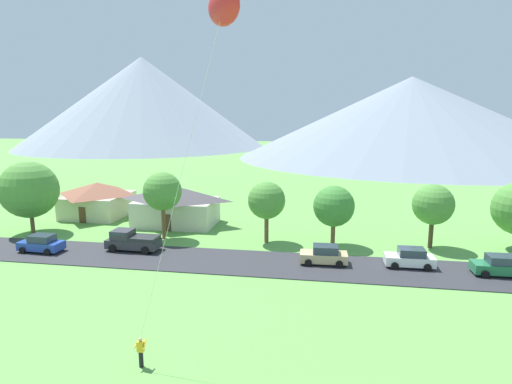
{
  "coord_description": "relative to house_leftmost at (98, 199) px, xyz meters",
  "views": [
    {
      "loc": [
        6.04,
        -8.12,
        13.3
      ],
      "look_at": [
        1.18,
        21.31,
        7.77
      ],
      "focal_mm": 29.57,
      "sensor_mm": 36.0,
      "label": 1
    }
  ],
  "objects": [
    {
      "name": "tree_far_right",
      "position": [
        30.48,
        -8.11,
        1.82
      ],
      "size": [
        4.16,
        4.16,
        6.24
      ],
      "color": "brown",
      "rests_on": "ground"
    },
    {
      "name": "tree_right_of_center",
      "position": [
        40.18,
        -7.22,
        2.14
      ],
      "size": [
        4.03,
        4.03,
        6.5
      ],
      "color": "#4C3823",
      "rests_on": "ground"
    },
    {
      "name": "parked_car_tan_west_end",
      "position": [
        29.63,
        -13.75,
        -1.45
      ],
      "size": [
        4.26,
        2.2,
        1.68
      ],
      "color": "tan",
      "rests_on": "road_strip"
    },
    {
      "name": "parked_car_blue_mid_east",
      "position": [
        2.38,
        -14.82,
        -1.45
      ],
      "size": [
        4.26,
        2.2,
        1.68
      ],
      "color": "#2847A8",
      "rests_on": "road_strip"
    },
    {
      "name": "kite_flyer_with_kite",
      "position": [
        24.04,
        -27.92,
        16.11
      ],
      "size": [
        5.79,
        5.12,
        19.72
      ],
      "color": "black",
      "rests_on": "ground"
    },
    {
      "name": "tree_left_of_center",
      "position": [
        23.62,
        -8.06,
        2.18
      ],
      "size": [
        3.9,
        3.9,
        6.48
      ],
      "color": "brown",
      "rests_on": "ground"
    },
    {
      "name": "parked_car_green_mid_west",
      "position": [
        44.08,
        -14.14,
        -1.45
      ],
      "size": [
        4.22,
        2.12,
        1.68
      ],
      "color": "#237042",
      "rests_on": "road_strip"
    },
    {
      "name": "house_leftmost",
      "position": [
        0.0,
        0.0,
        0.0
      ],
      "size": [
        7.91,
        8.2,
        4.48
      ],
      "color": "beige",
      "rests_on": "ground"
    },
    {
      "name": "pickup_truck_charcoal_west_side",
      "position": [
        10.92,
        -12.97,
        -1.26
      ],
      "size": [
        5.25,
        2.43,
        1.99
      ],
      "color": "#333338",
      "rests_on": "road_strip"
    },
    {
      "name": "tree_near_left",
      "position": [
        12.5,
        -8.55,
        2.88
      ],
      "size": [
        4.1,
        4.1,
        7.29
      ],
      "color": "brown",
      "rests_on": "ground"
    },
    {
      "name": "mountain_west_ridge",
      "position": [
        -43.95,
        113.93,
        15.54
      ],
      "size": [
        98.04,
        98.04,
        35.73
      ],
      "primitive_type": "cone",
      "color": "gray",
      "rests_on": "ground"
    },
    {
      "name": "tree_near_right",
      "position": [
        -3.09,
        -8.81,
        2.67
      ],
      "size": [
        6.33,
        6.33,
        8.16
      ],
      "color": "brown",
      "rests_on": "ground"
    },
    {
      "name": "mountain_east_ridge",
      "position": [
        54.59,
        85.51,
        9.88
      ],
      "size": [
        103.84,
        103.84,
        24.41
      ],
      "primitive_type": "cone",
      "color": "gray",
      "rests_on": "ground"
    },
    {
      "name": "road_strip",
      "position": [
        23.45,
        -14.54,
        -2.28
      ],
      "size": [
        160.0,
        6.66,
        0.08
      ],
      "primitive_type": "cube",
      "color": "#2D2D33",
      "rests_on": "ground"
    },
    {
      "name": "parked_car_white_east_end",
      "position": [
        37.07,
        -13.33,
        -1.45
      ],
      "size": [
        4.22,
        2.13,
        1.68
      ],
      "color": "white",
      "rests_on": "road_strip"
    },
    {
      "name": "house_left_center",
      "position": [
        11.76,
        -2.61,
        0.14
      ],
      "size": [
        10.19,
        6.62,
        4.75
      ],
      "color": "beige",
      "rests_on": "ground"
    },
    {
      "name": "mountain_far_west_ridge",
      "position": [
        70.04,
        129.95,
        7.43
      ],
      "size": [
        79.38,
        79.38,
        19.5
      ],
      "primitive_type": "cone",
      "color": "gray",
      "rests_on": "ground"
    }
  ]
}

